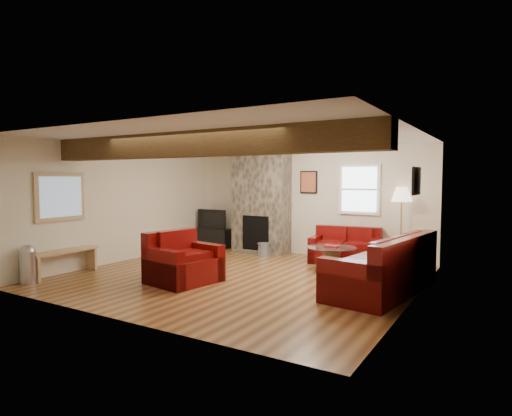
{
  "coord_description": "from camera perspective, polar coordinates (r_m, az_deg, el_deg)",
  "views": [
    {
      "loc": [
        4.2,
        -6.4,
        1.79
      ],
      "look_at": [
        0.12,
        0.4,
        1.24
      ],
      "focal_mm": 30.0,
      "sensor_mm": 36.0,
      "label": 1
    }
  ],
  "objects": [
    {
      "name": "room",
      "position": [
        7.67,
        -2.3,
        -0.06
      ],
      "size": [
        8.0,
        8.0,
        8.0
      ],
      "color": "brown",
      "rests_on": "ground"
    },
    {
      "name": "oak_beam",
      "position": [
        6.66,
        -8.29,
        8.41
      ],
      "size": [
        6.0,
        0.36,
        0.38
      ],
      "primitive_type": "cube",
      "color": "#321E0F",
      "rests_on": "room"
    },
    {
      "name": "chimney_breast",
      "position": [
        10.31,
        0.65,
        0.82
      ],
      "size": [
        1.4,
        0.67,
        2.5
      ],
      "color": "#37312A",
      "rests_on": "floor"
    },
    {
      "name": "back_window",
      "position": [
        9.55,
        13.61,
        2.43
      ],
      "size": [
        0.9,
        0.08,
        1.1
      ],
      "primitive_type": null,
      "color": "white",
      "rests_on": "room"
    },
    {
      "name": "hatch_window",
      "position": [
        8.68,
        -24.63,
        1.38
      ],
      "size": [
        0.08,
        1.0,
        0.9
      ],
      "primitive_type": null,
      "color": "tan",
      "rests_on": "room"
    },
    {
      "name": "ceiling_dome",
      "position": [
        8.04,
        6.7,
        8.6
      ],
      "size": [
        0.4,
        0.4,
        0.18
      ],
      "primitive_type": null,
      "color": "#F4E4CF",
      "rests_on": "room"
    },
    {
      "name": "artwork_back",
      "position": [
        9.97,
        7.02,
        3.44
      ],
      "size": [
        0.42,
        0.06,
        0.52
      ],
      "primitive_type": null,
      "color": "black",
      "rests_on": "room"
    },
    {
      "name": "artwork_right",
      "position": [
        6.81,
        20.53,
        3.39
      ],
      "size": [
        0.06,
        0.55,
        0.42
      ],
      "primitive_type": null,
      "color": "black",
      "rests_on": "room"
    },
    {
      "name": "sofa_three",
      "position": [
        7.05,
        16.42,
        -7.12
      ],
      "size": [
        1.29,
        2.45,
        0.9
      ],
      "primitive_type": null,
      "rotation": [
        0.0,
        0.0,
        -1.71
      ],
      "color": "#4B0B05",
      "rests_on": "floor"
    },
    {
      "name": "loveseat",
      "position": [
        9.24,
        11.81,
        -4.91
      ],
      "size": [
        1.51,
        0.99,
        0.75
      ],
      "primitive_type": null,
      "rotation": [
        0.0,
        0.0,
        0.13
      ],
      "color": "#4B0B05",
      "rests_on": "floor"
    },
    {
      "name": "armchair_red",
      "position": [
        7.48,
        -9.6,
        -6.51
      ],
      "size": [
        1.12,
        1.22,
        0.87
      ],
      "primitive_type": null,
      "rotation": [
        0.0,
        0.0,
        1.4
      ],
      "color": "#4B0B05",
      "rests_on": "floor"
    },
    {
      "name": "coffee_table",
      "position": [
        8.43,
        10.0,
        -6.71
      ],
      "size": [
        0.96,
        0.96,
        0.5
      ],
      "color": "#422A15",
      "rests_on": "floor"
    },
    {
      "name": "tv_cabinet",
      "position": [
        11.24,
        -5.66,
        -3.95
      ],
      "size": [
        0.97,
        0.39,
        0.48
      ],
      "primitive_type": "cube",
      "color": "black",
      "rests_on": "floor"
    },
    {
      "name": "television",
      "position": [
        11.18,
        -5.68,
        -1.45
      ],
      "size": [
        0.87,
        0.11,
        0.5
      ],
      "primitive_type": "imported",
      "color": "black",
      "rests_on": "tv_cabinet"
    },
    {
      "name": "floor_lamp",
      "position": [
        9.16,
        18.84,
        1.18
      ],
      "size": [
        0.41,
        0.41,
        1.61
      ],
      "color": "#A58F44",
      "rests_on": "floor"
    },
    {
      "name": "pine_bench",
      "position": [
        8.69,
        -24.12,
        -6.67
      ],
      "size": [
        0.29,
        1.26,
        0.47
      ],
      "primitive_type": null,
      "color": "tan",
      "rests_on": "floor"
    },
    {
      "name": "pedal_bin",
      "position": [
        8.28,
        -28.13,
        -6.61
      ],
      "size": [
        0.34,
        0.34,
        0.67
      ],
      "primitive_type": null,
      "rotation": [
        0.0,
        0.0,
        -0.3
      ],
      "color": "#ADAEB3",
      "rests_on": "floor"
    },
    {
      "name": "coal_bucket",
      "position": [
        9.92,
        1.05,
        -5.52
      ],
      "size": [
        0.32,
        0.32,
        0.3
      ],
      "primitive_type": null,
      "color": "gray",
      "rests_on": "floor"
    }
  ]
}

